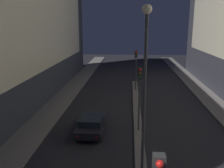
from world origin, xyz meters
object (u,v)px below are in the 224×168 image
object	(u,v)px
traffic_light_far	(136,61)
street_lamp	(145,73)
car_left_lane	(91,124)
traffic_light_mid	(140,85)

from	to	relation	value
traffic_light_far	street_lamp	bearing A→B (deg)	-90.00
street_lamp	car_left_lane	distance (m)	8.60
traffic_light_far	street_lamp	size ratio (longest dim) A/B	0.55
car_left_lane	street_lamp	bearing A→B (deg)	-57.19
traffic_light_mid	street_lamp	distance (m)	6.51
street_lamp	car_left_lane	world-z (taller)	street_lamp
traffic_light_far	car_left_lane	distance (m)	13.51
traffic_light_mid	street_lamp	xyz separation A→B (m)	(0.00, -6.14, 2.16)
traffic_light_mid	car_left_lane	size ratio (longest dim) A/B	1.13
traffic_light_mid	traffic_light_far	bearing A→B (deg)	90.00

